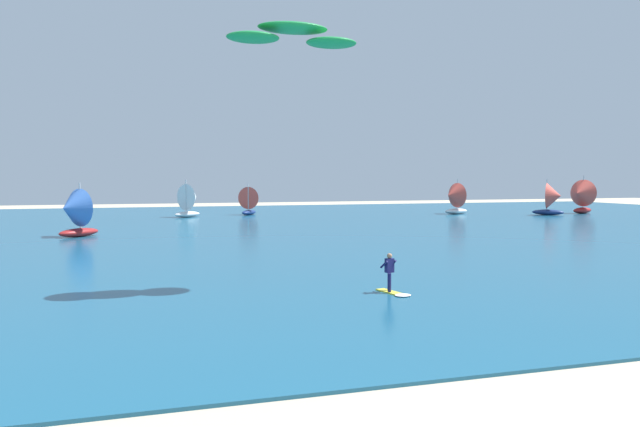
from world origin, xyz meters
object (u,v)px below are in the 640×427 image
Objects in this scene: sailboat_heeled_over at (191,200)px; sailboat_center_horizon at (250,200)px; kite at (293,35)px; sailboat_mid_left at (73,212)px; sailboat_mid_right at (581,196)px; sailboat_far_left at (553,199)px; kitesurfer at (392,279)px; sailboat_near_shore at (453,198)px.

sailboat_center_horizon is at bearing 17.11° from sailboat_heeled_over.
kite is 30.67m from sailboat_mid_left.
sailboat_mid_left is 64.23m from sailboat_mid_right.
sailboat_far_left is 57.94m from sailboat_mid_left.
sailboat_far_left is 1.14× the size of sailboat_center_horizon.
sailboat_heeled_over reaches higher than sailboat_center_horizon.
sailboat_heeled_over is (-45.20, 10.05, -0.04)m from sailboat_far_left.
kite reaches higher than sailboat_mid_right.
kitesurfer is at bearing -134.23° from sailboat_far_left.
sailboat_mid_right reaches higher than sailboat_heeled_over.
sailboat_far_left reaches higher than sailboat_mid_left.
sailboat_heeled_over is (-4.03, 52.34, 1.50)m from kitesurfer.
sailboat_mid_left is at bearing -166.67° from sailboat_mid_right.
sailboat_near_shore is at bearing 167.20° from sailboat_mid_right.
sailboat_heeled_over is at bearing -162.89° from sailboat_center_horizon.
sailboat_center_horizon is 26.98m from sailboat_near_shore.
sailboat_near_shore reaches higher than sailboat_center_horizon.
kitesurfer is at bearing -85.59° from sailboat_heeled_over.
sailboat_near_shore is (30.04, 48.14, 1.53)m from kitesurfer.
sailboat_near_shore is at bearing -7.02° from sailboat_heeled_over.
kitesurfer is at bearing -62.48° from sailboat_mid_left.
sailboat_center_horizon is 0.92× the size of sailboat_mid_left.
sailboat_heeled_over reaches higher than sailboat_mid_left.
sailboat_mid_left is at bearing -127.19° from sailboat_center_horizon.
sailboat_far_left is at bearing 45.77° from kitesurfer.
sailboat_mid_left reaches higher than sailboat_center_horizon.
sailboat_near_shore is at bearing 53.55° from kite.
sailboat_mid_right reaches higher than kitesurfer.
sailboat_heeled_over is at bearing 94.41° from kitesurfer.
kitesurfer is 0.35× the size of kite.
sailboat_mid_left is 49.08m from sailboat_near_shore.
sailboat_mid_right reaches higher than sailboat_mid_left.
sailboat_near_shore is (-11.13, 5.86, -0.01)m from sailboat_far_left.
kite is 1.41× the size of sailboat_center_horizon.
kitesurfer is 0.45× the size of sailboat_mid_left.
sailboat_heeled_over is (-7.92, -2.44, 0.22)m from sailboat_center_horizon.
sailboat_far_left is 12.57m from sailboat_near_shore.
sailboat_far_left is (41.16, 42.28, 1.54)m from kitesurfer.
sailboat_center_horizon is 31.80m from sailboat_mid_left.
kite is 57.37m from sailboat_near_shore.
kitesurfer is 0.43× the size of sailboat_far_left.
sailboat_center_horizon is at bearing 81.80° from kite.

